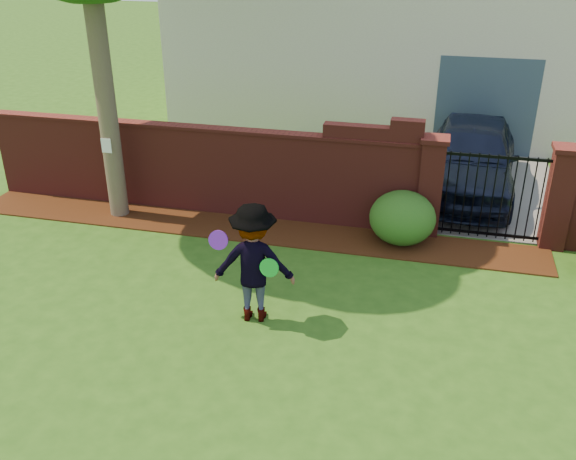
% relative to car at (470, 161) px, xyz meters
% --- Properties ---
extents(ground, '(80.00, 80.00, 0.01)m').
position_rel_car_xyz_m(ground, '(-3.15, -6.05, -0.79)').
color(ground, '#2A5515').
rests_on(ground, ground).
extents(mulch_bed, '(11.10, 1.08, 0.03)m').
position_rel_car_xyz_m(mulch_bed, '(-4.10, -2.72, -0.77)').
color(mulch_bed, '#331709').
rests_on(mulch_bed, ground).
extents(brick_wall, '(8.70, 0.31, 2.16)m').
position_rel_car_xyz_m(brick_wall, '(-5.16, -2.05, 0.14)').
color(brick_wall, maroon).
rests_on(brick_wall, ground).
extents(pillar_left, '(0.50, 0.50, 1.88)m').
position_rel_car_xyz_m(pillar_left, '(-0.75, -2.05, 0.17)').
color(pillar_left, maroon).
rests_on(pillar_left, ground).
extents(pillar_right, '(0.50, 0.50, 1.88)m').
position_rel_car_xyz_m(pillar_right, '(1.45, -2.05, 0.17)').
color(pillar_right, maroon).
rests_on(pillar_right, ground).
extents(iron_gate, '(1.78, 0.03, 1.60)m').
position_rel_car_xyz_m(iron_gate, '(0.35, -2.05, 0.07)').
color(iron_gate, black).
rests_on(iron_gate, ground).
extents(driveway, '(3.20, 8.00, 0.01)m').
position_rel_car_xyz_m(driveway, '(0.35, 1.95, -0.78)').
color(driveway, slate).
rests_on(driveway, ground).
extents(house, '(12.40, 6.40, 6.30)m').
position_rel_car_xyz_m(house, '(-2.14, 5.94, 2.38)').
color(house, beige).
rests_on(house, ground).
extents(car, '(2.15, 4.73, 1.57)m').
position_rel_car_xyz_m(car, '(0.00, 0.00, 0.00)').
color(car, black).
rests_on(car, ground).
extents(paper_notice, '(0.20, 0.01, 0.28)m').
position_rel_car_xyz_m(paper_notice, '(-6.75, -2.84, 0.71)').
color(paper_notice, white).
rests_on(paper_notice, tree).
extents(shrub_left, '(1.19, 1.19, 0.97)m').
position_rel_car_xyz_m(shrub_left, '(-1.18, -2.54, -0.30)').
color(shrub_left, '#1A5419').
rests_on(shrub_left, ground).
extents(man, '(1.26, 0.85, 1.81)m').
position_rel_car_xyz_m(man, '(-3.06, -5.56, 0.12)').
color(man, gray).
rests_on(man, ground).
extents(frisbee_purple, '(0.28, 0.10, 0.28)m').
position_rel_car_xyz_m(frisbee_purple, '(-3.50, -5.74, 0.53)').
color(frisbee_purple, '#6A1DB7').
rests_on(frisbee_purple, man).
extents(frisbee_green, '(0.27, 0.07, 0.27)m').
position_rel_car_xyz_m(frisbee_green, '(-2.78, -5.73, 0.19)').
color(frisbee_green, green).
rests_on(frisbee_green, man).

